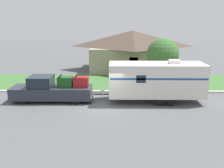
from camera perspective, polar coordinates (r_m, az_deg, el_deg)
The scene contains 8 objects.
ground_plane at distance 18.72m, azimuth -1.28°, elevation -5.12°, with size 120.00×120.00×0.00m, color #515456.
curb_strip at distance 22.27m, azimuth -0.95°, elevation -1.70°, with size 80.00×0.30×0.14m.
lawn_strip at distance 25.80m, azimuth -0.72°, elevation 0.45°, with size 80.00×7.00×0.03m.
house_across_street at distance 32.29m, azimuth 4.56°, elevation 7.86°, with size 11.13×7.78×4.95m.
pickup_truck at distance 20.26m, azimuth -13.53°, elevation -1.28°, with size 6.38×1.94×2.09m.
travel_trailer at distance 19.68m, azimuth 10.09°, elevation 1.00°, with size 8.49×2.46×3.32m.
mailbox at distance 23.57m, azimuth 13.69°, elevation 1.22°, with size 0.48×0.20×1.35m.
tree_in_yard at distance 24.59m, azimuth 11.52°, elevation 6.66°, with size 3.09×3.09×4.60m.
Camera 1 is at (0.65, -17.62, 6.30)m, focal length 40.00 mm.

